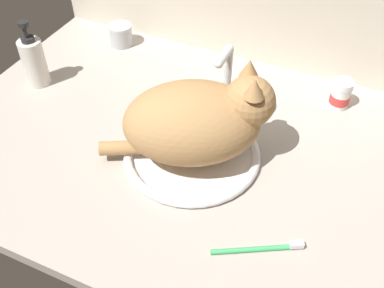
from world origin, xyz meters
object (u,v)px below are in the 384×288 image
at_px(faucet, 226,83).
at_px(soap_pump_bottle, 34,61).
at_px(toothbrush, 259,249).
at_px(sink_basin, 192,154).
at_px(metal_jar, 121,35).
at_px(pill_bottle, 341,95).
at_px(cat, 201,120).

xyz_separation_m(faucet, soap_pump_bottle, (-0.50, -0.12, 0.00)).
distance_m(faucet, toothbrush, 0.45).
bearing_deg(sink_basin, metal_jar, 138.19).
height_order(sink_basin, pill_bottle, pill_bottle).
relative_size(sink_basin, metal_jar, 4.46).
bearing_deg(sink_basin, toothbrush, -38.70).
bearing_deg(cat, pill_bottle, 51.37).
bearing_deg(faucet, pill_bottle, 22.93).
relative_size(metal_jar, toothbrush, 0.44).
relative_size(faucet, pill_bottle, 2.25).
relative_size(faucet, toothbrush, 1.08).
relative_size(sink_basin, pill_bottle, 4.05).
height_order(sink_basin, soap_pump_bottle, soap_pump_bottle).
xyz_separation_m(metal_jar, toothbrush, (0.61, -0.53, -0.03)).
distance_m(pill_bottle, soap_pump_bottle, 0.80).
bearing_deg(soap_pump_bottle, metal_jar, 68.36).
distance_m(sink_basin, faucet, 0.22).
bearing_deg(pill_bottle, sink_basin, -129.74).
bearing_deg(toothbrush, sink_basin, 141.30).
bearing_deg(cat, faucet, 95.08).
height_order(sink_basin, metal_jar, metal_jar).
xyz_separation_m(faucet, metal_jar, (-0.39, 0.14, -0.03)).
bearing_deg(faucet, metal_jar, 160.01).
relative_size(sink_basin, toothbrush, 1.95).
bearing_deg(pill_bottle, faucet, -157.07).
height_order(faucet, cat, cat).
xyz_separation_m(sink_basin, metal_jar, (-0.39, 0.35, 0.02)).
distance_m(sink_basin, metal_jar, 0.53).
bearing_deg(metal_jar, sink_basin, -41.81).
distance_m(sink_basin, cat, 0.10).
xyz_separation_m(cat, soap_pump_bottle, (-0.52, 0.08, -0.04)).
relative_size(cat, soap_pump_bottle, 2.01).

